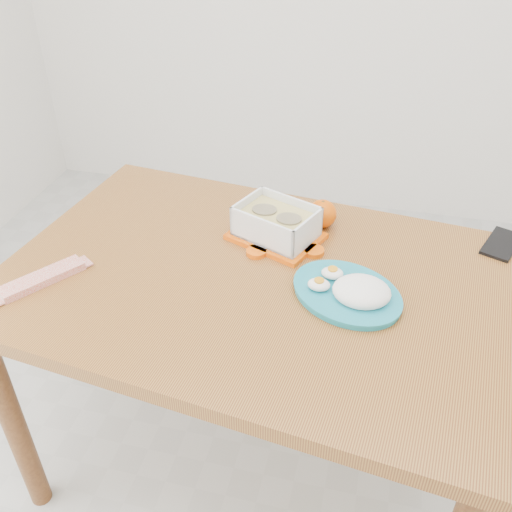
% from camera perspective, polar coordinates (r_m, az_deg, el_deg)
% --- Properties ---
extents(ground, '(3.50, 3.50, 0.00)m').
position_cam_1_polar(ground, '(1.92, 3.80, -21.56)').
color(ground, '#B7B7B2').
rests_on(ground, ground).
extents(dining_table, '(1.34, 0.98, 0.75)m').
position_cam_1_polar(dining_table, '(1.47, 0.00, -4.90)').
color(dining_table, olive).
rests_on(dining_table, ground).
extents(food_container, '(0.28, 0.24, 0.10)m').
position_cam_1_polar(food_container, '(1.52, 2.04, 3.26)').
color(food_container, '#ED5807').
rests_on(food_container, dining_table).
extents(orange_fruit, '(0.08, 0.08, 0.08)m').
position_cam_1_polar(orange_fruit, '(1.58, 6.63, 4.22)').
color(orange_fruit, '#FF6D05').
rests_on(orange_fruit, dining_table).
extents(rice_plate, '(0.37, 0.37, 0.07)m').
position_cam_1_polar(rice_plate, '(1.34, 9.54, -3.40)').
color(rice_plate, teal).
rests_on(rice_plate, dining_table).
extents(candy_bar, '(0.16, 0.20, 0.02)m').
position_cam_1_polar(candy_bar, '(1.48, -20.60, -2.11)').
color(candy_bar, red).
rests_on(candy_bar, dining_table).
extents(smartphone, '(0.12, 0.17, 0.01)m').
position_cam_1_polar(smartphone, '(1.65, 23.36, 1.12)').
color(smartphone, black).
rests_on(smartphone, dining_table).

